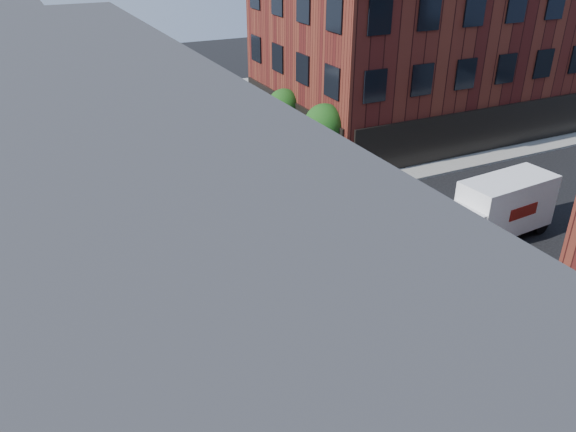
# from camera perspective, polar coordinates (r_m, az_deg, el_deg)

# --- Properties ---
(ground) EXTENTS (120.00, 120.00, 0.00)m
(ground) POSITION_cam_1_polar(r_m,az_deg,el_deg) (26.90, 0.05, -5.66)
(ground) COLOR black
(ground) RESTS_ON ground
(sidewalk_ne) EXTENTS (30.00, 30.00, 0.15)m
(sidewalk_ne) POSITION_cam_1_polar(r_m,az_deg,el_deg) (53.59, 10.56, 11.10)
(sidewalk_ne) COLOR gray
(sidewalk_ne) RESTS_ON ground
(building_ne) EXTENTS (25.00, 16.00, 12.00)m
(building_ne) POSITION_cam_1_polar(r_m,az_deg,el_deg) (48.12, 14.27, 16.19)
(building_ne) COLOR #3F110F
(building_ne) RESTS_ON ground
(tree_near) EXTENTS (2.69, 2.69, 4.49)m
(tree_near) POSITION_cam_1_polar(r_m,az_deg,el_deg) (36.77, 3.83, 9.07)
(tree_near) COLOR black
(tree_near) RESTS_ON ground
(tree_far) EXTENTS (2.43, 2.43, 4.07)m
(tree_far) POSITION_cam_1_polar(r_m,az_deg,el_deg) (41.92, -0.30, 11.02)
(tree_far) COLOR black
(tree_far) RESTS_ON ground
(signal_pole) EXTENTS (1.29, 1.24, 4.60)m
(signal_pole) POSITION_cam_1_polar(r_m,az_deg,el_deg) (18.26, -9.96, -13.38)
(signal_pole) COLOR black
(signal_pole) RESTS_ON ground
(box_truck) EXTENTS (7.34, 2.69, 3.26)m
(box_truck) POSITION_cam_1_polar(r_m,az_deg,el_deg) (30.83, 20.43, 0.66)
(box_truck) COLOR white
(box_truck) RESTS_ON ground
(traffic_cone) EXTENTS (0.42, 0.42, 0.73)m
(traffic_cone) POSITION_cam_1_polar(r_m,az_deg,el_deg) (20.83, -7.42, -16.29)
(traffic_cone) COLOR #D25609
(traffic_cone) RESTS_ON ground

